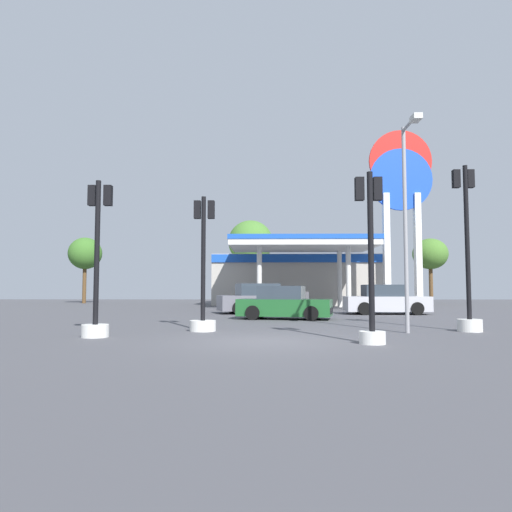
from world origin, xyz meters
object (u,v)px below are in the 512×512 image
at_px(traffic_signal_2, 468,275).
at_px(tree_1, 251,242).
at_px(car_1, 386,301).
at_px(traffic_signal_3, 371,273).
at_px(station_pole_sign, 401,194).
at_px(corner_streetlamp, 407,205).
at_px(traffic_signal_0, 97,283).
at_px(car_2, 284,304).
at_px(car_0, 260,300).
at_px(traffic_signal_1, 203,289).
at_px(tree_2, 430,254).
at_px(tree_0, 85,254).

bearing_deg(traffic_signal_2, tree_1, 105.49).
distance_m(car_1, tree_1, 19.18).
distance_m(car_1, traffic_signal_3, 13.65).
relative_size(station_pole_sign, traffic_signal_3, 2.90).
relative_size(station_pole_sign, corner_streetlamp, 1.93).
relative_size(car_1, traffic_signal_0, 0.99).
distance_m(car_2, traffic_signal_3, 9.29).
relative_size(car_1, car_2, 1.00).
distance_m(car_0, corner_streetlamp, 12.52).
bearing_deg(traffic_signal_3, car_0, 101.41).
xyz_separation_m(station_pole_sign, traffic_signal_1, (-11.15, -17.01, -6.35)).
distance_m(station_pole_sign, car_1, 10.46).
relative_size(car_1, tree_2, 0.74).
distance_m(traffic_signal_1, tree_1, 27.18).
bearing_deg(car_1, tree_2, 64.29).
bearing_deg(traffic_signal_0, traffic_signal_3, -11.42).
distance_m(car_2, traffic_signal_0, 9.41).
relative_size(station_pole_sign, tree_1, 1.65).
distance_m(traffic_signal_1, traffic_signal_3, 5.57).
xyz_separation_m(traffic_signal_0, corner_streetlamp, (8.82, 1.08, 2.33)).
distance_m(car_1, corner_streetlamp, 11.22).
bearing_deg(car_2, car_0, 103.03).
bearing_deg(car_0, car_1, -6.17).
bearing_deg(car_0, tree_1, 93.29).
height_order(tree_0, corner_streetlamp, corner_streetlamp).
bearing_deg(car_1, traffic_signal_2, -89.84).
distance_m(car_2, traffic_signal_1, 6.43).
bearing_deg(station_pole_sign, traffic_signal_1, -123.23).
relative_size(traffic_signal_0, traffic_signal_3, 1.03).
distance_m(station_pole_sign, traffic_signal_3, 22.20).
distance_m(car_0, traffic_signal_1, 10.65).
height_order(tree_2, corner_streetlamp, corner_streetlamp).
distance_m(car_1, tree_2, 19.97).
xyz_separation_m(tree_2, corner_streetlamp, (-10.53, -28.28, -0.54)).
distance_m(traffic_signal_1, tree_0, 30.72).
xyz_separation_m(traffic_signal_3, tree_2, (12.21, 30.79, 2.63)).
xyz_separation_m(traffic_signal_0, tree_2, (19.35, 29.35, 2.87)).
height_order(car_2, traffic_signal_2, traffic_signal_2).
bearing_deg(traffic_signal_0, traffic_signal_1, 34.76).
xyz_separation_m(car_0, corner_streetlamp, (4.46, -11.29, 3.08)).
height_order(car_2, tree_2, tree_2).
height_order(car_2, tree_1, tree_1).
height_order(station_pole_sign, tree_0, station_pole_sign).
relative_size(traffic_signal_1, tree_2, 0.73).
distance_m(car_0, traffic_signal_0, 13.13).
relative_size(traffic_signal_2, tree_2, 0.90).
bearing_deg(station_pole_sign, tree_0, 158.01).
xyz_separation_m(tree_0, tree_2, (30.68, 0.32, -0.06)).
height_order(station_pole_sign, tree_2, station_pole_sign).
height_order(traffic_signal_1, traffic_signal_2, traffic_signal_2).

